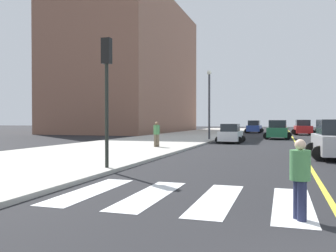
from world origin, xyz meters
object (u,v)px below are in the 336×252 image
(car_red_seventh, at_px, (303,128))
(street_lamp, at_px, (209,98))
(car_blue_fifth, at_px, (254,127))
(pedestrian_crossing, at_px, (300,176))
(car_yellow_nearest, at_px, (326,127))
(traffic_light_far_corner, at_px, (107,77))
(pedestrian_walking_west, at_px, (157,133))
(car_white_second, at_px, (231,134))
(car_green_fourth, at_px, (278,130))

(car_red_seventh, height_order, street_lamp, street_lamp)
(car_blue_fifth, xyz_separation_m, pedestrian_crossing, (4.59, -50.96, -0.02))
(car_yellow_nearest, xyz_separation_m, car_red_seventh, (-3.74, -7.81, -0.02))
(car_red_seventh, bearing_deg, car_yellow_nearest, -118.04)
(car_blue_fifth, relative_size, street_lamp, 0.66)
(traffic_light_far_corner, height_order, pedestrian_walking_west, traffic_light_far_corner)
(car_yellow_nearest, bearing_deg, car_white_second, 68.69)
(car_yellow_nearest, relative_size, car_red_seventh, 1.00)
(car_yellow_nearest, xyz_separation_m, car_blue_fifth, (-10.68, -1.85, -0.06))
(car_red_seventh, height_order, traffic_light_far_corner, traffic_light_far_corner)
(car_blue_fifth, bearing_deg, car_red_seventh, -38.95)
(car_white_second, relative_size, car_blue_fifth, 0.85)
(car_red_seventh, bearing_deg, car_blue_fifth, -43.12)
(pedestrian_crossing, bearing_deg, car_white_second, 166.05)
(car_blue_fifth, relative_size, pedestrian_walking_west, 2.55)
(car_yellow_nearest, relative_size, car_blue_fifth, 1.06)
(traffic_light_far_corner, distance_m, pedestrian_crossing, 9.04)
(pedestrian_walking_west, bearing_deg, pedestrian_crossing, -93.08)
(car_green_fourth, height_order, pedestrian_walking_west, car_green_fourth)
(car_blue_fifth, height_order, car_red_seventh, car_red_seventh)
(car_yellow_nearest, height_order, pedestrian_crossing, car_yellow_nearest)
(car_green_fourth, bearing_deg, car_yellow_nearest, 73.61)
(car_yellow_nearest, relative_size, car_green_fourth, 1.03)
(car_red_seventh, bearing_deg, pedestrian_walking_west, 66.63)
(car_white_second, height_order, pedestrian_crossing, car_white_second)
(car_white_second, xyz_separation_m, car_blue_fifth, (0.10, 26.57, 0.13))
(car_green_fourth, relative_size, traffic_light_far_corner, 0.90)
(car_green_fourth, bearing_deg, car_white_second, -113.19)
(car_red_seventh, height_order, pedestrian_walking_west, car_red_seventh)
(car_yellow_nearest, xyz_separation_m, street_lamp, (-13.25, -25.56, 3.18))
(car_blue_fifth, height_order, street_lamp, street_lamp)
(car_white_second, relative_size, traffic_light_far_corner, 0.75)
(car_yellow_nearest, relative_size, car_white_second, 1.24)
(car_yellow_nearest, height_order, car_white_second, car_yellow_nearest)
(traffic_light_far_corner, height_order, street_lamp, street_lamp)
(car_green_fourth, xyz_separation_m, pedestrian_walking_west, (-7.90, -16.43, 0.17))
(car_blue_fifth, height_order, pedestrian_walking_west, car_blue_fifth)
(car_white_second, bearing_deg, car_green_fourth, 65.19)
(car_white_second, relative_size, pedestrian_walking_west, 2.17)
(street_lamp, bearing_deg, pedestrian_walking_west, -97.85)
(car_red_seventh, bearing_deg, car_green_fourth, 73.40)
(car_yellow_nearest, distance_m, car_blue_fifth, 10.84)
(street_lamp, bearing_deg, car_white_second, -49.26)
(car_green_fourth, distance_m, street_lamp, 8.88)
(car_yellow_nearest, height_order, street_lamp, street_lamp)
(car_red_seventh, bearing_deg, traffic_light_far_corner, 74.50)
(traffic_light_far_corner, bearing_deg, car_white_second, 83.46)
(car_red_seventh, xyz_separation_m, street_lamp, (-9.51, -17.74, 3.20))
(car_yellow_nearest, distance_m, car_green_fourth, 21.40)
(pedestrian_crossing, bearing_deg, pedestrian_walking_west, -176.50)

